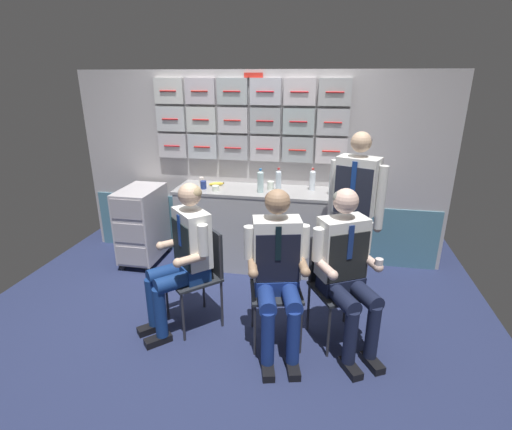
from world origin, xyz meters
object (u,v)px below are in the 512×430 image
crew_member_right (277,265)px  folding_chair_left (202,266)px  crew_member_left (183,252)px  folding_chair_right (275,276)px  snack_banana (216,184)px  sparkling_bottle_green (332,183)px  folding_chair_near_trolley (335,276)px  crew_member_near_trolley (347,264)px  coffee_cup_white (216,188)px  service_trolley (142,223)px  crew_member_standing (355,206)px

crew_member_right → folding_chair_left: bearing=161.7°
crew_member_left → crew_member_right: (0.80, -0.11, 0.01)m
folding_chair_right → snack_banana: size_ratio=5.05×
crew_member_left → sparkling_bottle_green: size_ratio=4.61×
folding_chair_near_trolley → folding_chair_right: bearing=-167.9°
folding_chair_left → sparkling_bottle_green: 1.61m
crew_member_near_trolley → coffee_cup_white: bearing=140.7°
crew_member_right → sparkling_bottle_green: size_ratio=4.66×
folding_chair_right → coffee_cup_white: (-0.80, 1.08, 0.40)m
service_trolley → crew_member_standing: (2.34, -0.39, 0.49)m
folding_chair_near_trolley → snack_banana: size_ratio=5.05×
crew_member_near_trolley → crew_member_standing: 0.76m
folding_chair_left → sparkling_bottle_green: (1.07, 1.09, 0.51)m
crew_member_left → crew_member_standing: (1.40, 0.72, 0.25)m
folding_chair_left → crew_member_left: size_ratio=0.67×
folding_chair_left → folding_chair_right: same height
crew_member_left → folding_chair_right: size_ratio=1.48×
coffee_cup_white → snack_banana: (-0.05, 0.20, -0.01)m
folding_chair_left → folding_chair_near_trolley: bearing=1.7°
folding_chair_right → crew_member_right: crew_member_right is taller
crew_member_right → crew_member_standing: crew_member_standing is taller
crew_member_standing → sparkling_bottle_green: 0.53m
folding_chair_left → folding_chair_right: size_ratio=1.00×
crew_member_left → folding_chair_near_trolley: crew_member_left is taller
folding_chair_near_trolley → coffee_cup_white: (-1.28, 0.98, 0.40)m
service_trolley → crew_member_standing: size_ratio=0.54×
folding_chair_left → folding_chair_right: 0.65m
service_trolley → folding_chair_right: service_trolley is taller
folding_chair_right → folding_chair_near_trolley: bearing=12.1°
folding_chair_left → crew_member_left: (-0.12, -0.11, 0.17)m
sparkling_bottle_green → coffee_cup_white: bearing=-176.3°
folding_chair_near_trolley → snack_banana: snack_banana is taller
sparkling_bottle_green → folding_chair_right: bearing=-110.1°
crew_member_right → crew_member_standing: (0.60, 0.84, 0.24)m
service_trolley → crew_member_right: size_ratio=0.68×
service_trolley → snack_banana: (0.85, 0.21, 0.46)m
crew_member_right → crew_member_standing: size_ratio=0.80×
crew_member_left → coffee_cup_white: bearing=92.3°
folding_chair_left → crew_member_standing: size_ratio=0.53×
snack_banana → folding_chair_left: bearing=-80.1°
crew_member_right → crew_member_left: bearing=171.9°
crew_member_right → crew_member_standing: bearing=54.4°
service_trolley → folding_chair_left: 1.46m
service_trolley → folding_chair_left: size_ratio=1.02×
service_trolley → crew_member_left: (0.94, -1.12, 0.24)m
service_trolley → folding_chair_near_trolley: bearing=-24.0°
folding_chair_near_trolley → crew_member_standing: bearing=74.7°
snack_banana → service_trolley: bearing=-166.2°
crew_member_left → sparkling_bottle_green: crew_member_left is taller
service_trolley → coffee_cup_white: 1.01m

